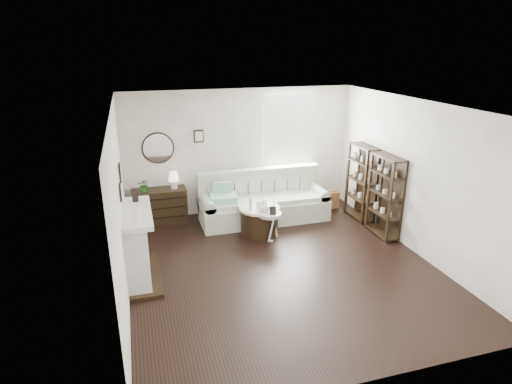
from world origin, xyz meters
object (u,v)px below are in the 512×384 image
object	(u,v)px
sofa	(263,203)
drum_table	(259,220)
pedestal_table	(270,215)
dresser	(160,206)

from	to	relation	value
sofa	drum_table	distance (m)	0.76
drum_table	pedestal_table	bearing A→B (deg)	-69.17
drum_table	pedestal_table	size ratio (longest dim) A/B	1.48
sofa	dresser	xyz separation A→B (m)	(-2.13, 0.39, 0.02)
drum_table	pedestal_table	distance (m)	0.38
drum_table	dresser	bearing A→B (deg)	149.53
sofa	pedestal_table	xyz separation A→B (m)	(-0.17, -1.00, 0.15)
sofa	drum_table	xyz separation A→B (m)	(-0.29, -0.70, -0.06)
dresser	drum_table	bearing A→B (deg)	-30.47
dresser	pedestal_table	world-z (taller)	dresser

